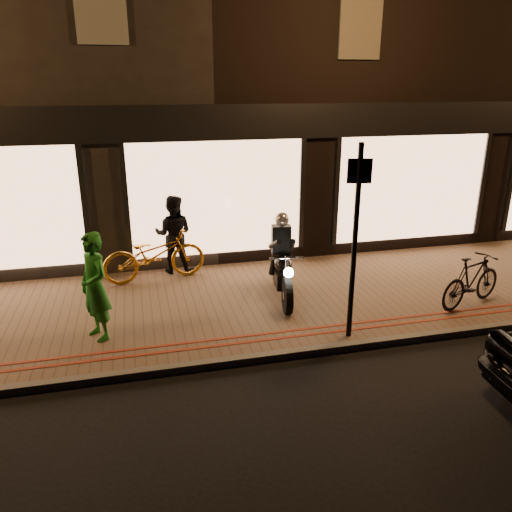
{
  "coord_description": "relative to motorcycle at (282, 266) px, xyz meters",
  "views": [
    {
      "loc": [
        -1.66,
        -6.19,
        3.89
      ],
      "look_at": [
        0.26,
        1.61,
        1.1
      ],
      "focal_mm": 35.0,
      "sensor_mm": 36.0,
      "label": 1
    }
  ],
  "objects": [
    {
      "name": "sidewalk",
      "position": [
        -0.85,
        0.01,
        -0.67
      ],
      "size": [
        50.0,
        4.0,
        0.12
      ],
      "primitive_type": "cube",
      "color": "brown",
      "rests_on": "ground"
    },
    {
      "name": "bicycle_gold",
      "position": [
        -2.23,
        1.43,
        -0.08
      ],
      "size": [
        2.13,
        1.03,
        1.07
      ],
      "primitive_type": "imported",
      "rotation": [
        0.0,
        0.0,
        1.73
      ],
      "color": "#C18022",
      "rests_on": "sidewalk"
    },
    {
      "name": "bicycle_dark",
      "position": [
        3.16,
        -1.16,
        -0.14
      ],
      "size": [
        1.63,
        0.94,
        0.94
      ],
      "primitive_type": "imported",
      "rotation": [
        0.0,
        0.0,
        1.91
      ],
      "color": "black",
      "rests_on": "sidewalk"
    },
    {
      "name": "kerb_stone",
      "position": [
        -0.85,
        -1.94,
        -0.67
      ],
      "size": [
        50.0,
        0.14,
        0.12
      ],
      "primitive_type": "cube",
      "color": "#59544C",
      "rests_on": "ground"
    },
    {
      "name": "person_green",
      "position": [
        -3.22,
        -0.82,
        0.24
      ],
      "size": [
        0.67,
        0.74,
        1.7
      ],
      "primitive_type": "imported",
      "rotation": [
        0.0,
        0.0,
        -1.03
      ],
      "color": "#1F751F",
      "rests_on": "sidewalk"
    },
    {
      "name": "red_kerb_lines",
      "position": [
        -0.85,
        -1.44,
        -0.61
      ],
      "size": [
        50.0,
        0.26,
        0.01
      ],
      "color": "maroon",
      "rests_on": "sidewalk"
    },
    {
      "name": "ground",
      "position": [
        -0.85,
        -1.99,
        -0.73
      ],
      "size": [
        90.0,
        90.0,
        0.0
      ],
      "primitive_type": "plane",
      "color": "black",
      "rests_on": "ground"
    },
    {
      "name": "person_dark",
      "position": [
        -1.8,
        1.81,
        0.2
      ],
      "size": [
        0.93,
        0.8,
        1.63
      ],
      "primitive_type": "imported",
      "rotation": [
        0.0,
        0.0,
        2.88
      ],
      "color": "black",
      "rests_on": "sidewalk"
    },
    {
      "name": "motorcycle",
      "position": [
        0.0,
        0.0,
        0.0
      ],
      "size": [
        0.65,
        1.94,
        1.59
      ],
      "rotation": [
        0.0,
        0.0,
        -0.15
      ],
      "color": "black",
      "rests_on": "sidewalk"
    },
    {
      "name": "building_row",
      "position": [
        -0.85,
        7.0,
        3.51
      ],
      "size": [
        48.0,
        10.11,
        8.5
      ],
      "color": "black",
      "rests_on": "ground"
    },
    {
      "name": "sign_post",
      "position": [
        0.59,
        -1.71,
        1.06
      ],
      "size": [
        0.35,
        0.11,
        3.0
      ],
      "rotation": [
        0.0,
        0.0,
        -0.25
      ],
      "color": "black",
      "rests_on": "sidewalk"
    }
  ]
}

